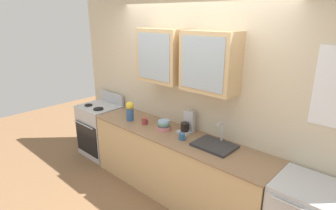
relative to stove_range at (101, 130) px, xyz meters
The scene contains 10 objects.
ground_plane 1.78m from the stove_range, ahead, with size 10.00×10.00×0.00m, color brown.
back_wall_unit 2.04m from the stove_range, 10.69° to the left, with size 4.61×0.42×2.79m.
counter 1.72m from the stove_range, ahead, with size 2.69×0.63×0.88m.
stove_range is the anchor object (origin of this frame).
sink_faucet 2.33m from the stove_range, ahead, with size 0.47×0.35×0.28m.
bowl_stack 1.59m from the stove_range, ahead, with size 0.18×0.18×0.13m.
vase 1.07m from the stove_range, ahead, with size 0.12×0.12×0.28m.
cup_near_sink 1.94m from the stove_range, ahead, with size 0.12×0.08×0.08m.
cup_near_bowls 1.27m from the stove_range, ahead, with size 0.12×0.08×0.09m.
coffee_maker 1.87m from the stove_range, ahead, with size 0.17×0.20×0.29m.
Camera 1 is at (2.16, -2.46, 2.35)m, focal length 29.61 mm.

